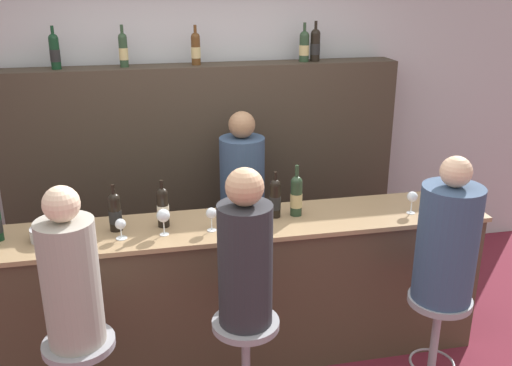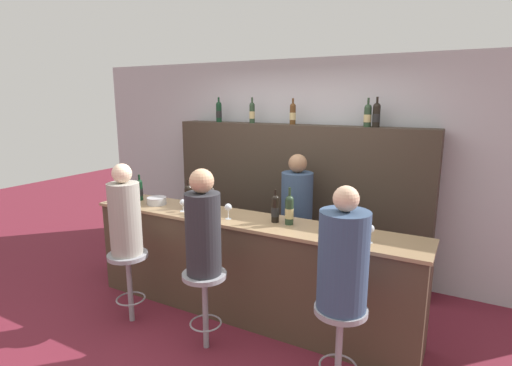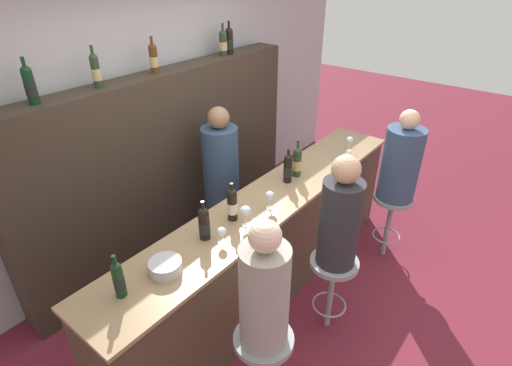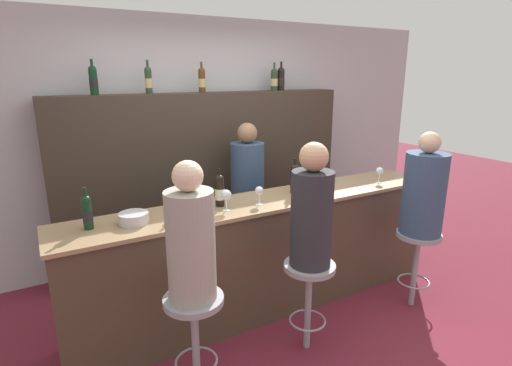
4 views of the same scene
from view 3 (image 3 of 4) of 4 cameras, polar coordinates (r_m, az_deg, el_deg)
ground_plane at (r=3.77m, az=4.91°, el=-16.46°), size 16.00×16.00×0.00m
wall_back at (r=4.04m, az=-14.77°, el=8.30°), size 6.40×0.05×2.60m
bar_counter at (r=3.53m, az=1.85°, el=-9.03°), size 3.38×0.54×1.00m
back_bar_cabinet at (r=4.03m, az=-12.08°, el=2.55°), size 3.18×0.28×1.83m
wine_bottle_counter_0 at (r=2.45m, az=-19.06°, el=-12.85°), size 0.07×0.07×0.29m
wine_bottle_counter_1 at (r=2.76m, az=-7.43°, el=-5.71°), size 0.08×0.08×0.30m
wine_bottle_counter_2 at (r=2.92m, az=-3.41°, el=-3.04°), size 0.08×0.08×0.31m
wine_bottle_counter_3 at (r=3.42m, az=4.58°, el=2.14°), size 0.07×0.07×0.31m
wine_bottle_counter_4 at (r=3.52m, az=5.89°, el=3.07°), size 0.08×0.08×0.34m
wine_bottle_backbar_0 at (r=3.14m, az=-29.62°, el=12.11°), size 0.07×0.07×0.32m
wine_bottle_backbar_1 at (r=3.35m, az=-21.93°, el=14.71°), size 0.07×0.07×0.31m
wine_bottle_backbar_2 at (r=3.65m, az=-14.43°, el=16.92°), size 0.07×0.07×0.30m
wine_bottle_backbar_3 at (r=4.23m, az=-4.72°, el=19.36°), size 0.08×0.08×0.31m
wine_bottle_backbar_4 at (r=4.30m, az=-3.84°, el=19.65°), size 0.08×0.08×0.32m
wine_glass_0 at (r=2.72m, az=-4.95°, el=-7.05°), size 0.07×0.07×0.13m
wine_glass_1 at (r=2.85m, az=-1.52°, el=-4.10°), size 0.08×0.08×0.17m
wine_glass_2 at (r=3.05m, az=1.98°, el=-1.88°), size 0.07×0.07×0.15m
wine_glass_3 at (r=4.08m, az=13.25°, el=5.92°), size 0.07×0.07×0.15m
metal_bowl at (r=2.58m, az=-12.81°, el=-11.57°), size 0.21×0.21×0.08m
bar_stool_left at (r=2.73m, az=1.07°, el=-23.15°), size 0.38×0.38×0.70m
guest_seated_left at (r=2.32m, az=1.19°, el=-15.26°), size 0.29×0.29×0.86m
bar_stool_middle at (r=3.25m, az=10.90°, el=-12.87°), size 0.38×0.38×0.70m
guest_seated_middle at (r=2.91m, az=11.92°, el=-4.89°), size 0.29×0.29×0.89m
bar_stool_right at (r=4.14m, az=18.76°, el=-3.65°), size 0.38×0.38×0.70m
guest_seated_right at (r=3.89m, az=20.01°, el=2.85°), size 0.35×0.35×0.87m
bartender at (r=3.95m, az=-4.90°, el=-0.75°), size 0.34×0.34×1.55m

